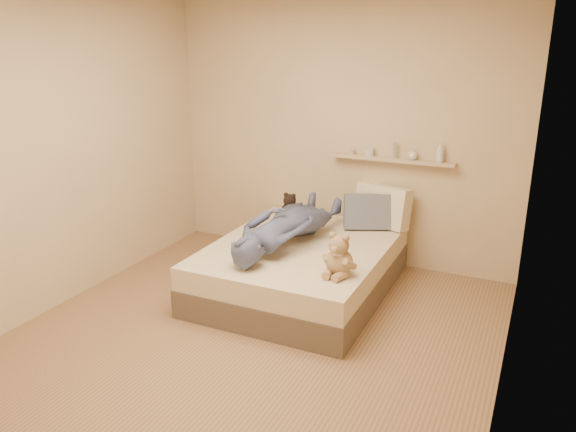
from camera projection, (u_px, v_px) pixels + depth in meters
The scene contains 10 objects.
room at pixel (249, 174), 3.98m from camera, with size 3.80×3.80×3.80m.
bed at pixel (301, 268), 5.11m from camera, with size 1.50×1.90×0.45m.
game_console at pixel (256, 245), 4.64m from camera, with size 0.17×0.12×0.05m.
teddy_bear at pixel (339, 258), 4.35m from camera, with size 0.29×0.28×0.35m.
dark_plush at pixel (290, 209), 5.63m from camera, with size 0.19×0.19×0.30m.
pillow_cream at pixel (383, 206), 5.49m from camera, with size 0.55×0.16×0.40m, color beige.
pillow_grey at pixel (370, 211), 5.41m from camera, with size 0.50×0.14×0.34m, color slate.
person at pixel (286, 225), 5.00m from camera, with size 0.55×1.52×0.36m, color #4C5277.
wall_shelf at pixel (392, 160), 5.40m from camera, with size 1.20×0.12×0.03m, color tan.
shelf_bottles at pixel (406, 153), 5.32m from camera, with size 0.95×0.11×0.19m.
Camera 1 is at (1.89, -3.40, 2.24)m, focal length 35.00 mm.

